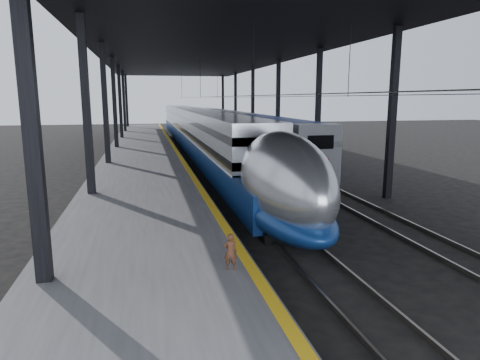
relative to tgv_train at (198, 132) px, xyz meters
name	(u,v)px	position (x,y,z in m)	size (l,w,h in m)	color
ground	(235,238)	(-2.00, -27.72, -1.99)	(160.00, 160.00, 0.00)	black
platform	(143,159)	(-5.50, -7.72, -1.49)	(6.00, 80.00, 1.00)	#4C4C4F
yellow_strip	(177,152)	(-2.70, -7.72, -0.98)	(0.30, 80.00, 0.01)	gold
rails	(238,161)	(2.50, -7.72, -1.91)	(6.52, 80.00, 0.16)	slate
canopy	(207,51)	(-0.10, -7.72, 7.13)	(18.00, 75.00, 9.47)	black
tgv_train	(198,132)	(0.00, 0.00, 0.00)	(2.97, 65.20, 4.25)	#AFB2B7
second_train	(231,127)	(5.00, 7.86, -0.04)	(2.79, 56.05, 3.84)	navy
child	(230,252)	(-3.25, -33.07, -0.50)	(0.36, 0.23, 0.97)	#4B2A19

